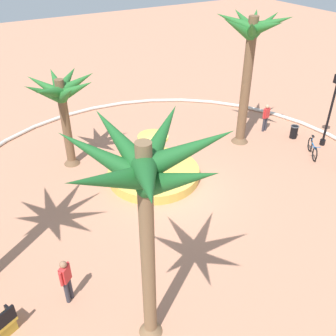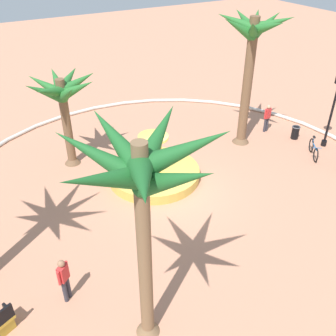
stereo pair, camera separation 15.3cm
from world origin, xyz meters
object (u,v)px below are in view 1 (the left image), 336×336
at_px(fountain, 154,172).
at_px(bicycle_red_frame, 312,149).
at_px(palm_tree_mid_plaza, 62,97).
at_px(person_pedestrian_stroll, 66,279).
at_px(trash_bin, 294,131).
at_px(lamppost, 332,104).
at_px(palm_tree_far_side, 145,184).
at_px(person_cyclist_photo, 266,116).
at_px(palm_tree_near_fountain, 251,47).

xyz_separation_m(fountain, bicycle_red_frame, (-2.26, -7.97, 0.07)).
height_order(palm_tree_mid_plaza, person_pedestrian_stroll, palm_tree_mid_plaza).
height_order(palm_tree_mid_plaza, trash_bin, palm_tree_mid_plaza).
relative_size(bicycle_red_frame, person_pedestrian_stroll, 0.86).
distance_m(fountain, lamppost, 9.73).
height_order(palm_tree_far_side, trash_bin, palm_tree_far_side).
height_order(fountain, trash_bin, fountain).
xyz_separation_m(trash_bin, person_pedestrian_stroll, (-4.28, 14.11, 0.55)).
xyz_separation_m(palm_tree_far_side, lamppost, (5.19, -13.21, -2.89)).
relative_size(fountain, palm_tree_mid_plaza, 0.93).
bearing_deg(palm_tree_mid_plaza, lamppost, -111.94).
height_order(palm_tree_far_side, person_pedestrian_stroll, palm_tree_far_side).
relative_size(fountain, palm_tree_far_side, 0.65).
height_order(fountain, palm_tree_mid_plaza, palm_tree_mid_plaza).
xyz_separation_m(fountain, person_pedestrian_stroll, (-4.70, 5.54, 0.62)).
bearing_deg(palm_tree_mid_plaza, person_cyclist_photo, -101.19).
distance_m(palm_tree_mid_plaza, palm_tree_far_side, 10.32).
xyz_separation_m(palm_tree_mid_plaza, trash_bin, (-3.57, -11.48, -3.13)).
xyz_separation_m(fountain, trash_bin, (-0.42, -8.57, 0.07)).
bearing_deg(lamppost, bicycle_red_frame, 109.36).
bearing_deg(trash_bin, fountain, 87.21).
xyz_separation_m(person_cyclist_photo, person_pedestrian_stroll, (-5.74, 13.29, 0.03)).
height_order(palm_tree_far_side, person_cyclist_photo, palm_tree_far_side).
relative_size(lamppost, person_cyclist_photo, 2.50).
bearing_deg(bicycle_red_frame, person_pedestrian_stroll, 100.21).
relative_size(palm_tree_far_side, person_pedestrian_stroll, 3.92).
distance_m(palm_tree_mid_plaza, lamppost, 13.26).
bearing_deg(palm_tree_near_fountain, lamppost, -125.38).
relative_size(palm_tree_far_side, bicycle_red_frame, 4.54).
height_order(lamppost, trash_bin, lamppost).
bearing_deg(palm_tree_mid_plaza, palm_tree_near_fountain, -105.40).
bearing_deg(bicycle_red_frame, palm_tree_near_fountain, 36.19).
distance_m(palm_tree_mid_plaza, trash_bin, 12.42).
height_order(palm_tree_far_side, bicycle_red_frame, palm_tree_far_side).
bearing_deg(palm_tree_far_side, person_cyclist_photo, -55.40).
bearing_deg(person_cyclist_photo, palm_tree_mid_plaza, 78.81).
distance_m(person_cyclist_photo, person_pedestrian_stroll, 14.48).
bearing_deg(palm_tree_mid_plaza, palm_tree_far_side, 174.61).
relative_size(palm_tree_far_side, trash_bin, 8.98).
xyz_separation_m(palm_tree_near_fountain, palm_tree_far_side, (-7.74, 9.62, 0.15)).
xyz_separation_m(fountain, palm_tree_far_side, (-6.98, 3.86, 4.94)).
bearing_deg(trash_bin, person_cyclist_photo, 29.24).
bearing_deg(person_pedestrian_stroll, bicycle_red_frame, -79.79).
bearing_deg(bicycle_red_frame, palm_tree_mid_plaza, 63.54).
height_order(lamppost, person_cyclist_photo, lamppost).
height_order(trash_bin, person_pedestrian_stroll, person_pedestrian_stroll).
relative_size(lamppost, trash_bin, 5.54).
distance_m(palm_tree_near_fountain, person_pedestrian_stroll, 13.22).
xyz_separation_m(palm_tree_near_fountain, person_pedestrian_stroll, (-5.46, 11.29, -4.17)).
relative_size(person_cyclist_photo, person_pedestrian_stroll, 0.97).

